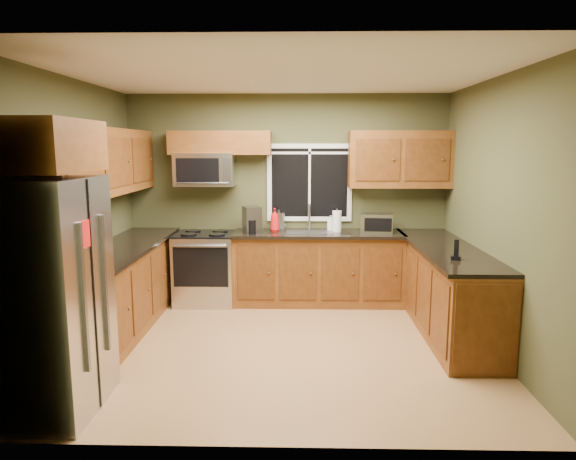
{
  "coord_description": "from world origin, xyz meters",
  "views": [
    {
      "loc": [
        0.18,
        -5.0,
        2.03
      ],
      "look_at": [
        0.05,
        0.35,
        1.15
      ],
      "focal_mm": 32.0,
      "sensor_mm": 36.0,
      "label": 1
    }
  ],
  "objects_px": {
    "refrigerator": "(47,297)",
    "paper_towel_roll": "(337,221)",
    "microwave": "(205,170)",
    "coffee_maker": "(252,221)",
    "range": "(206,267)",
    "kettle": "(279,220)",
    "soap_bottle_c": "(281,224)",
    "soap_bottle_b": "(331,223)",
    "soap_bottle_a": "(275,220)",
    "toaster_oven": "(376,223)",
    "cordless_phone": "(456,254)"
  },
  "relations": [
    {
      "from": "kettle",
      "to": "soap_bottle_a",
      "type": "distance_m",
      "value": 0.13
    },
    {
      "from": "refrigerator",
      "to": "kettle",
      "type": "distance_m",
      "value": 3.38
    },
    {
      "from": "toaster_oven",
      "to": "soap_bottle_a",
      "type": "distance_m",
      "value": 1.3
    },
    {
      "from": "microwave",
      "to": "toaster_oven",
      "type": "bearing_deg",
      "value": -4.0
    },
    {
      "from": "microwave",
      "to": "cordless_phone",
      "type": "relative_size",
      "value": 3.79
    },
    {
      "from": "coffee_maker",
      "to": "microwave",
      "type": "bearing_deg",
      "value": 161.46
    },
    {
      "from": "toaster_oven",
      "to": "soap_bottle_c",
      "type": "height_order",
      "value": "toaster_oven"
    },
    {
      "from": "toaster_oven",
      "to": "kettle",
      "type": "height_order",
      "value": "kettle"
    },
    {
      "from": "toaster_oven",
      "to": "paper_towel_roll",
      "type": "xyz_separation_m",
      "value": [
        -0.5,
        0.07,
        0.01
      ]
    },
    {
      "from": "kettle",
      "to": "microwave",
      "type": "bearing_deg",
      "value": -177.33
    },
    {
      "from": "range",
      "to": "soap_bottle_b",
      "type": "bearing_deg",
      "value": 5.84
    },
    {
      "from": "refrigerator",
      "to": "soap_bottle_a",
      "type": "distance_m",
      "value": 3.25
    },
    {
      "from": "coffee_maker",
      "to": "soap_bottle_b",
      "type": "bearing_deg",
      "value": 13.25
    },
    {
      "from": "refrigerator",
      "to": "toaster_oven",
      "type": "xyz_separation_m",
      "value": [
        2.88,
        2.75,
        0.16
      ]
    },
    {
      "from": "coffee_maker",
      "to": "toaster_oven",
      "type": "bearing_deg",
      "value": 1.96
    },
    {
      "from": "soap_bottle_c",
      "to": "coffee_maker",
      "type": "bearing_deg",
      "value": -139.81
    },
    {
      "from": "refrigerator",
      "to": "paper_towel_roll",
      "type": "relative_size",
      "value": 6.06
    },
    {
      "from": "microwave",
      "to": "coffee_maker",
      "type": "xyz_separation_m",
      "value": [
        0.62,
        -0.21,
        -0.63
      ]
    },
    {
      "from": "microwave",
      "to": "kettle",
      "type": "height_order",
      "value": "microwave"
    },
    {
      "from": "toaster_oven",
      "to": "cordless_phone",
      "type": "bearing_deg",
      "value": -70.78
    },
    {
      "from": "soap_bottle_c",
      "to": "cordless_phone",
      "type": "bearing_deg",
      "value": -45.75
    },
    {
      "from": "range",
      "to": "microwave",
      "type": "bearing_deg",
      "value": 90.02
    },
    {
      "from": "refrigerator",
      "to": "coffee_maker",
      "type": "height_order",
      "value": "refrigerator"
    },
    {
      "from": "kettle",
      "to": "soap_bottle_a",
      "type": "height_order",
      "value": "soap_bottle_a"
    },
    {
      "from": "refrigerator",
      "to": "kettle",
      "type": "xyz_separation_m",
      "value": [
        1.64,
        2.95,
        0.17
      ]
    },
    {
      "from": "paper_towel_roll",
      "to": "soap_bottle_b",
      "type": "xyz_separation_m",
      "value": [
        -0.07,
        0.11,
        -0.04
      ]
    },
    {
      "from": "refrigerator",
      "to": "range",
      "type": "distance_m",
      "value": 2.89
    },
    {
      "from": "microwave",
      "to": "soap_bottle_c",
      "type": "bearing_deg",
      "value": 5.52
    },
    {
      "from": "soap_bottle_b",
      "to": "refrigerator",
      "type": "bearing_deg",
      "value": -128.28
    },
    {
      "from": "range",
      "to": "coffee_maker",
      "type": "distance_m",
      "value": 0.88
    },
    {
      "from": "microwave",
      "to": "kettle",
      "type": "xyz_separation_m",
      "value": [
        0.95,
        0.04,
        -0.66
      ]
    },
    {
      "from": "microwave",
      "to": "refrigerator",
      "type": "bearing_deg",
      "value": -103.34
    },
    {
      "from": "range",
      "to": "soap_bottle_c",
      "type": "distance_m",
      "value": 1.14
    },
    {
      "from": "toaster_oven",
      "to": "soap_bottle_b",
      "type": "relative_size",
      "value": 2.21
    },
    {
      "from": "paper_towel_roll",
      "to": "cordless_phone",
      "type": "height_order",
      "value": "paper_towel_roll"
    },
    {
      "from": "soap_bottle_c",
      "to": "soap_bottle_b",
      "type": "bearing_deg",
      "value": -5.6
    },
    {
      "from": "kettle",
      "to": "paper_towel_roll",
      "type": "relative_size",
      "value": 0.94
    },
    {
      "from": "toaster_oven",
      "to": "soap_bottle_b",
      "type": "distance_m",
      "value": 0.6
    },
    {
      "from": "range",
      "to": "toaster_oven",
      "type": "relative_size",
      "value": 2.2
    },
    {
      "from": "kettle",
      "to": "soap_bottle_a",
      "type": "bearing_deg",
      "value": -112.71
    },
    {
      "from": "toaster_oven",
      "to": "soap_bottle_a",
      "type": "relative_size",
      "value": 1.43
    },
    {
      "from": "paper_towel_roll",
      "to": "soap_bottle_a",
      "type": "xyz_separation_m",
      "value": [
        -0.8,
        0.0,
        0.01
      ]
    },
    {
      "from": "coffee_maker",
      "to": "range",
      "type": "bearing_deg",
      "value": 173.43
    },
    {
      "from": "soap_bottle_a",
      "to": "soap_bottle_c",
      "type": "height_order",
      "value": "soap_bottle_a"
    },
    {
      "from": "coffee_maker",
      "to": "kettle",
      "type": "relative_size",
      "value": 1.2
    },
    {
      "from": "kettle",
      "to": "soap_bottle_a",
      "type": "relative_size",
      "value": 0.93
    },
    {
      "from": "range",
      "to": "microwave",
      "type": "height_order",
      "value": "microwave"
    },
    {
      "from": "paper_towel_roll",
      "to": "cordless_phone",
      "type": "xyz_separation_m",
      "value": [
        1.04,
        -1.64,
        -0.07
      ]
    },
    {
      "from": "toaster_oven",
      "to": "soap_bottle_c",
      "type": "distance_m",
      "value": 1.25
    },
    {
      "from": "kettle",
      "to": "paper_towel_roll",
      "type": "height_order",
      "value": "paper_towel_roll"
    }
  ]
}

